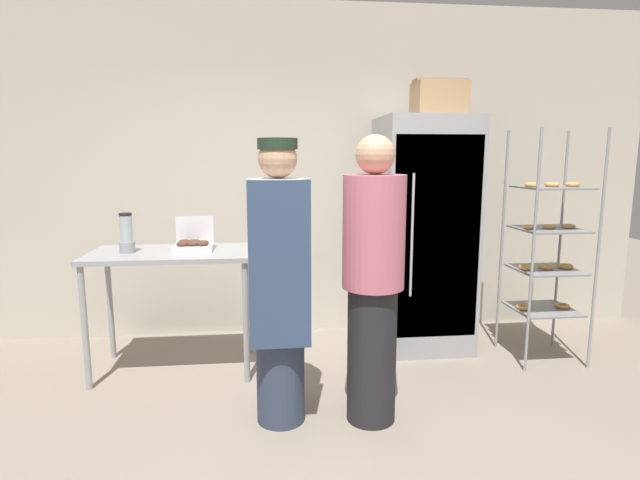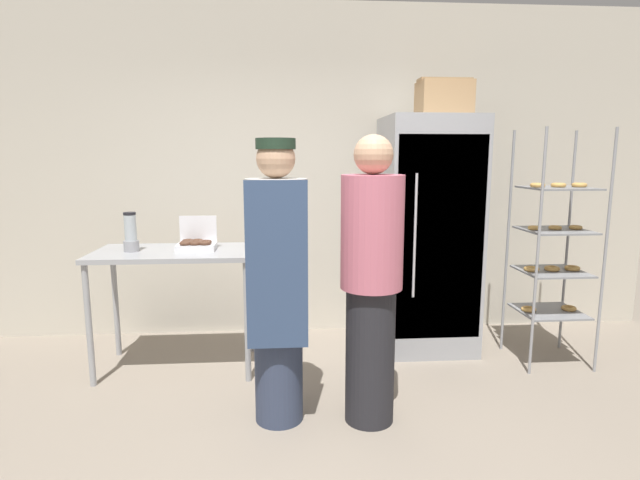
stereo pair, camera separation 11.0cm
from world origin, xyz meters
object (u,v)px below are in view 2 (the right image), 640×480
Objects in this scene: cardboard_storage_box at (444,98)px; person_baker at (277,279)px; baking_rack at (553,249)px; refrigerator at (427,235)px; person_customer at (371,280)px; blender_pitcher at (131,234)px; donut_box at (196,244)px.

cardboard_storage_box reaches higher than person_baker.
refrigerator is at bearing 156.00° from baking_rack.
person_baker is 0.57m from person_customer.
blender_pitcher is at bearing 151.97° from person_customer.
person_customer is at bearing -37.18° from donut_box.
person_baker is (-1.35, -1.14, -1.20)m from cardboard_storage_box.
refrigerator is 1.73m from person_baker.
cardboard_storage_box is at bearing 155.69° from baking_rack.
donut_box is 1.49m from person_customer.
refrigerator is 0.99m from baking_rack.
baking_rack reaches higher than person_customer.
donut_box is 0.68× the size of cardboard_storage_box.
cardboard_storage_box is at bearing 56.59° from person_customer.
baking_rack is 3.27m from blender_pitcher.
person_customer reaches higher than donut_box.
baking_rack is at bearing -24.00° from refrigerator.
refrigerator is 1.13× the size of person_baker.
baking_rack is 1.49m from cardboard_storage_box.
baking_rack is 1.80m from person_customer.
refrigerator is at bearing 8.13° from blender_pitcher.
refrigerator reaches higher than person_baker.
person_baker is (-2.16, -0.78, -0.01)m from baking_rack.
blender_pitcher is at bearing 142.62° from person_baker.
cardboard_storage_box reaches higher than donut_box.
baking_rack is at bearing -1.12° from blender_pitcher.
person_customer is (1.67, -0.89, -0.17)m from blender_pitcher.
donut_box is (-2.79, 0.08, 0.07)m from baking_rack.
person_customer is at bearing -119.65° from refrigerator.
person_baker is (-1.26, -1.18, -0.08)m from refrigerator.
person_customer is (1.19, -0.90, -0.08)m from donut_box.
person_baker reaches higher than donut_box.
refrigerator is 1.13m from cardboard_storage_box.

